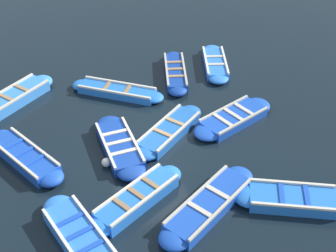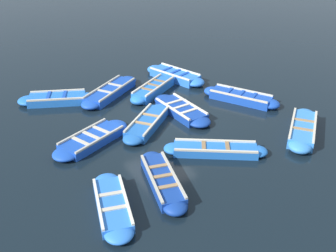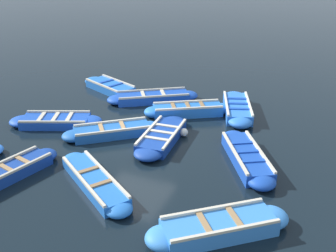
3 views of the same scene
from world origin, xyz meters
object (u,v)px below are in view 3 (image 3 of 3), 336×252
object	(u,v)px
boat_centre	(219,227)
boat_far_corner	(110,87)
buoy_orange_near	(184,132)
boat_outer_left	(153,97)
boat_broadside	(56,121)
boat_alongside	(188,110)
boat_near_quay	(237,108)
boat_bow_out	(7,173)
boat_outer_right	(162,137)
boat_tucked	(112,131)
boat_mid_row	(246,157)
boat_stern_in	(94,181)

from	to	relation	value
boat_centre	boat_far_corner	distance (m)	10.57
boat_far_corner	buoy_orange_near	xyz separation A→B (m)	(4.77, -3.15, -0.02)
boat_outer_left	boat_centre	distance (m)	8.69
boat_outer_left	boat_broadside	bearing A→B (deg)	-122.75
boat_broadside	boat_alongside	xyz separation A→B (m)	(4.18, 2.78, 0.04)
boat_near_quay	boat_centre	bearing A→B (deg)	-79.78
boat_near_quay	boat_bow_out	distance (m)	8.78
boat_outer_right	boat_outer_left	distance (m)	3.76
boat_bow_out	boat_centre	xyz separation A→B (m)	(6.25, -0.01, 0.03)
boat_outer_right	boat_broadside	distance (m)	4.16
boat_alongside	boat_far_corner	xyz separation A→B (m)	(-4.24, 1.31, -0.03)
boat_near_quay	buoy_orange_near	size ratio (longest dim) A/B	12.35
boat_near_quay	boat_tucked	xyz separation A→B (m)	(-3.57, -3.67, -0.03)
buoy_orange_near	boat_alongside	bearing A→B (deg)	106.09
boat_tucked	boat_near_quay	bearing A→B (deg)	45.85
boat_broadside	buoy_orange_near	size ratio (longest dim) A/B	11.96
boat_broadside	boat_alongside	world-z (taller)	boat_alongside
boat_broadside	boat_far_corner	bearing A→B (deg)	90.89
boat_outer_left	boat_centre	xyz separation A→B (m)	(4.93, -7.15, 0.03)
boat_alongside	buoy_orange_near	distance (m)	1.91
boat_near_quay	boat_bow_out	bearing A→B (deg)	-124.27
boat_tucked	boat_mid_row	world-z (taller)	boat_mid_row
boat_stern_in	boat_broadside	xyz separation A→B (m)	(-3.52, 2.93, 0.01)
boat_near_quay	boat_bow_out	xyz separation A→B (m)	(-4.94, -7.25, -0.03)
boat_outer_left	boat_outer_right	bearing A→B (deg)	-60.96
boat_outer_right	boat_bow_out	xyz separation A→B (m)	(-3.15, -3.85, 0.00)
boat_near_quay	boat_outer_right	world-z (taller)	boat_near_quay
boat_mid_row	boat_alongside	world-z (taller)	boat_alongside
boat_bow_out	boat_stern_in	xyz separation A→B (m)	(2.53, 0.61, -0.02)
boat_outer_right	buoy_orange_near	size ratio (longest dim) A/B	11.79
boat_mid_row	boat_centre	bearing A→B (deg)	-87.94
boat_outer_left	boat_far_corner	distance (m)	2.43
boat_near_quay	boat_outer_right	bearing A→B (deg)	-117.75
boat_centre	boat_far_corner	size ratio (longest dim) A/B	0.92
boat_tucked	boat_mid_row	size ratio (longest dim) A/B	0.92
boat_centre	boat_alongside	bearing A→B (deg)	115.80
boat_stern_in	boat_centre	xyz separation A→B (m)	(3.73, -0.62, 0.05)
boat_outer_left	buoy_orange_near	distance (m)	3.58
boat_stern_in	boat_centre	size ratio (longest dim) A/B	1.06
boat_near_quay	boat_outer_left	xyz separation A→B (m)	(-3.62, -0.11, -0.02)
boat_broadside	boat_far_corner	distance (m)	4.09
boat_alongside	boat_tucked	bearing A→B (deg)	-123.48
boat_outer_right	boat_mid_row	size ratio (longest dim) A/B	1.00
boat_tucked	boat_mid_row	distance (m)	4.75
boat_outer_left	boat_alongside	distance (m)	2.04
boat_mid_row	boat_far_corner	xyz separation A→B (m)	(-7.18, 4.13, -0.02)
boat_far_corner	boat_outer_left	bearing A→B (deg)	-11.66
boat_mid_row	boat_tucked	bearing A→B (deg)	179.09
boat_centre	boat_near_quay	bearing A→B (deg)	100.22
boat_mid_row	boat_bow_out	size ratio (longest dim) A/B	1.02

